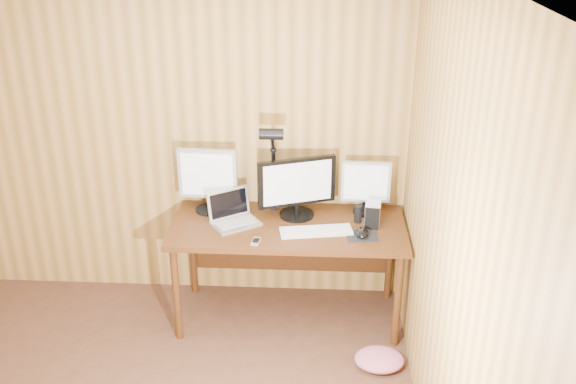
# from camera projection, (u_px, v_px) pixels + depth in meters

# --- Properties ---
(room_shell) EXTENTS (4.00, 4.00, 4.00)m
(room_shell) POSITION_uv_depth(u_px,v_px,m) (51.00, 291.00, 2.73)
(room_shell) COLOR #4F2F1E
(room_shell) RESTS_ON ground
(desk) EXTENTS (1.60, 0.70, 0.75)m
(desk) POSITION_uv_depth(u_px,v_px,m) (289.00, 236.00, 4.49)
(desk) COLOR #47250E
(desk) RESTS_ON floor
(monitor_center) EXTENTS (0.53, 0.24, 0.43)m
(monitor_center) POSITION_uv_depth(u_px,v_px,m) (297.00, 187.00, 4.41)
(monitor_center) COLOR black
(monitor_center) RESTS_ON desk
(monitor_left) EXTENTS (0.41, 0.20, 0.47)m
(monitor_left) POSITION_uv_depth(u_px,v_px,m) (208.00, 178.00, 4.47)
(monitor_left) COLOR black
(monitor_left) RESTS_ON desk
(monitor_right) EXTENTS (0.34, 0.16, 0.39)m
(monitor_right) POSITION_uv_depth(u_px,v_px,m) (366.00, 186.00, 4.46)
(monitor_right) COLOR black
(monitor_right) RESTS_ON desk
(laptop) EXTENTS (0.39, 0.37, 0.22)m
(laptop) POSITION_uv_depth(u_px,v_px,m) (233.00, 215.00, 4.39)
(laptop) COLOR silver
(laptop) RESTS_ON desk
(keyboard) EXTENTS (0.50, 0.22, 0.02)m
(keyboard) POSITION_uv_depth(u_px,v_px,m) (316.00, 231.00, 4.27)
(keyboard) COLOR white
(keyboard) RESTS_ON desk
(mousepad) EXTENTS (0.22, 0.19, 0.00)m
(mousepad) POSITION_uv_depth(u_px,v_px,m) (362.00, 236.00, 4.23)
(mousepad) COLOR black
(mousepad) RESTS_ON desk
(mouse) EXTENTS (0.08, 0.12, 0.04)m
(mouse) POSITION_uv_depth(u_px,v_px,m) (362.00, 233.00, 4.22)
(mouse) COLOR black
(mouse) RESTS_ON mousepad
(hard_drive) EXTENTS (0.12, 0.16, 0.16)m
(hard_drive) POSITION_uv_depth(u_px,v_px,m) (373.00, 214.00, 4.35)
(hard_drive) COLOR silver
(hard_drive) RESTS_ON desk
(phone) EXTENTS (0.06, 0.11, 0.01)m
(phone) POSITION_uv_depth(u_px,v_px,m) (256.00, 241.00, 4.15)
(phone) COLOR silver
(phone) RESTS_ON desk
(speaker) EXTENTS (0.05, 0.05, 0.12)m
(speaker) POSITION_uv_depth(u_px,v_px,m) (358.00, 214.00, 4.39)
(speaker) COLOR black
(speaker) RESTS_ON desk
(desk_lamp) EXTENTS (0.16, 0.23, 0.70)m
(desk_lamp) POSITION_uv_depth(u_px,v_px,m) (272.00, 157.00, 4.36)
(desk_lamp) COLOR black
(desk_lamp) RESTS_ON desk
(fabric_pile) EXTENTS (0.33, 0.27, 0.10)m
(fabric_pile) POSITION_uv_depth(u_px,v_px,m) (379.00, 360.00, 4.16)
(fabric_pile) COLOR #CB627B
(fabric_pile) RESTS_ON floor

